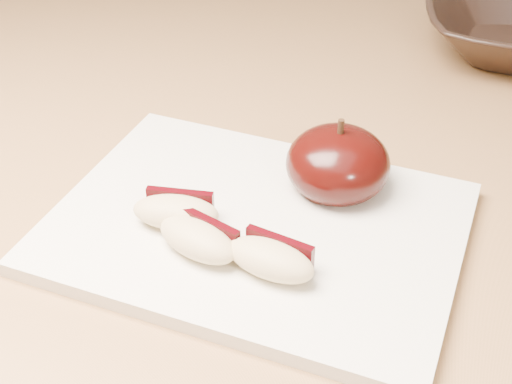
# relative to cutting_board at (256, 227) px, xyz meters

# --- Properties ---
(back_cabinet) EXTENTS (2.40, 0.62, 0.94)m
(back_cabinet) POSITION_rel_cutting_board_xyz_m (-0.08, 0.84, -0.43)
(back_cabinet) COLOR silver
(back_cabinet) RESTS_ON ground
(cutting_board) EXTENTS (0.31, 0.24, 0.01)m
(cutting_board) POSITION_rel_cutting_board_xyz_m (0.00, 0.00, 0.00)
(cutting_board) COLOR silver
(cutting_board) RESTS_ON island_counter
(apple_half) EXTENTS (0.10, 0.10, 0.06)m
(apple_half) POSITION_rel_cutting_board_xyz_m (0.05, 0.05, 0.02)
(apple_half) COLOR black
(apple_half) RESTS_ON cutting_board
(apple_wedge_a) EXTENTS (0.06, 0.03, 0.02)m
(apple_wedge_a) POSITION_rel_cutting_board_xyz_m (-0.05, -0.01, 0.02)
(apple_wedge_a) COLOR #CDB482
(apple_wedge_a) RESTS_ON cutting_board
(apple_wedge_b) EXTENTS (0.07, 0.05, 0.02)m
(apple_wedge_b) POSITION_rel_cutting_board_xyz_m (-0.03, -0.04, 0.02)
(apple_wedge_b) COLOR #CDB482
(apple_wedge_b) RESTS_ON cutting_board
(apple_wedge_c) EXTENTS (0.06, 0.04, 0.02)m
(apple_wedge_c) POSITION_rel_cutting_board_xyz_m (0.02, -0.05, 0.02)
(apple_wedge_c) COLOR #CDB482
(apple_wedge_c) RESTS_ON cutting_board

